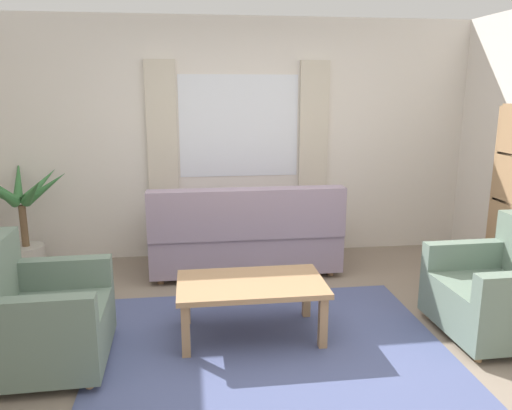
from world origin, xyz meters
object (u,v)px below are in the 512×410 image
Objects in this scene: couch at (245,237)px; armchair_left at (35,317)px; coffee_table at (251,289)px; potted_plant at (23,225)px; armchair_right at (504,291)px.

armchair_left is at bearing 45.70° from couch.
coffee_table is at bearing 85.69° from couch.
armchair_left is 1.92m from potted_plant.
coffee_table is at bearing -82.29° from armchair_left.
potted_plant is at bearing 17.50° from armchair_left.
couch is 2.16× the size of armchair_right.
armchair_right is at bearing -6.86° from coffee_table.
armchair_left is 0.80× the size of coffee_table.
armchair_left is 1.00× the size of armchair_right.
potted_plant is (-2.10, 1.57, 0.15)m from coffee_table.
couch is 2.28m from armchair_left.
potted_plant is at bearing -4.63° from couch.
armchair_left and armchair_right have the same top height.
potted_plant is (-2.20, 0.18, 0.16)m from couch.
couch reaches higher than armchair_right.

